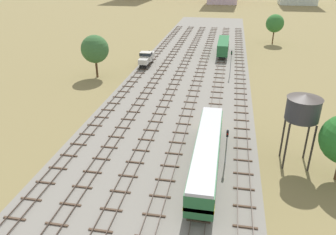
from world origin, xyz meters
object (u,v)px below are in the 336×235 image
Objects in this scene: shunter_loco_far_left_near at (146,57)px; signal_post_near at (231,60)px; freight_boxcar_centre_right_mid at (223,46)px; signal_post_nearest at (227,142)px; diesel_railcar_centre_right_nearest at (207,152)px; water_tower at (303,108)px.

signal_post_near is (20.25, -4.95, 1.64)m from shunter_loco_far_left_near.
freight_boxcar_centre_right_mid is 54.70m from signal_post_nearest.
freight_boxcar_centre_right_mid is at bearing 89.99° from diesel_railcar_centre_right_nearest.
signal_post_nearest is 0.85× the size of signal_post_near.
water_tower is at bearing 18.98° from diesel_railcar_centre_right_nearest.
signal_post_nearest is at bearing -87.65° from freight_boxcar_centre_right_mid.
shunter_loco_far_left_near is 22.67m from freight_boxcar_centre_right_mid.
freight_boxcar_centre_right_mid is at bearing 92.35° from signal_post_nearest.
signal_post_near is (2.24, -18.72, 1.20)m from freight_boxcar_centre_right_mid.
freight_boxcar_centre_right_mid is 1.50× the size of water_tower.
water_tower reaches higher than diesel_railcar_centre_right_nearest.
signal_post_nearest is (-8.50, -1.82, -4.49)m from water_tower.
diesel_railcar_centre_right_nearest is 37.89m from signal_post_near.
signal_post_nearest is (2.24, -54.65, 0.69)m from freight_boxcar_centre_right_mid.
shunter_loco_far_left_near is at bearing 166.26° from signal_post_near.
signal_post_near is at bearing -13.74° from shunter_loco_far_left_near.
signal_post_nearest is (20.25, -40.88, 1.13)m from shunter_loco_far_left_near.
shunter_loco_far_left_near is at bearing 112.83° from diesel_railcar_centre_right_nearest.
signal_post_nearest reaches higher than diesel_railcar_centre_right_nearest.
shunter_loco_far_left_near is 45.64m from signal_post_nearest.
freight_boxcar_centre_right_mid is (18.01, 13.77, 0.44)m from shunter_loco_far_left_near.
diesel_railcar_centre_right_nearest is 2.19× the size of water_tower.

